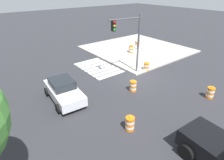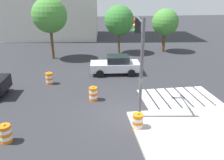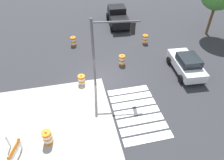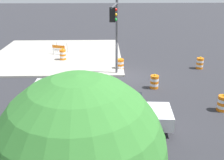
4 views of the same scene
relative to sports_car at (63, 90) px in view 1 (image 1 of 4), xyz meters
The scene contains 11 objects.
ground_plane 7.36m from the sports_car, 93.63° to the right, with size 120.00×120.00×0.00m, color #2D2D33.
sidewalk_corner 14.43m from the sports_car, 67.40° to the right, with size 12.00×12.00×0.15m, color #ADA89E.
crosswalk_stripes 6.59m from the sports_car, 57.27° to the right, with size 5.10×3.20×0.02m.
sports_car is the anchor object (origin of this frame).
traffic_barrel_near_corner 8.95m from the sports_car, 91.40° to the right, with size 0.56×0.56×1.02m.
traffic_barrel_crosswalk_end 5.58m from the sports_car, 114.42° to the right, with size 0.56×0.56×1.02m.
traffic_barrel_median_near 11.33m from the sports_car, 126.62° to the right, with size 0.56×0.56×1.02m.
traffic_barrel_median_far 5.82m from the sports_car, 162.99° to the right, with size 0.56×0.56×1.02m.
traffic_barrel_on_sidewalk 12.44m from the sports_car, 67.46° to the right, with size 0.56×0.56×1.02m.
construction_barricade 14.36m from the sports_car, 68.17° to the right, with size 1.42×1.14×1.00m.
traffic_light_pole 7.45m from the sports_car, 87.57° to the right, with size 0.68×3.27×5.50m.
Camera 1 is at (-11.23, 11.74, 7.85)m, focal length 29.39 mm.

